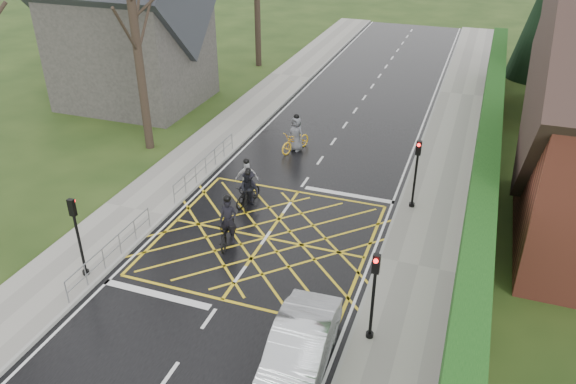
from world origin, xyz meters
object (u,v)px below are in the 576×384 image
Objects in this scene: cyclist_back at (248,193)px; car at (299,350)px; cyclist_front at (247,183)px; cyclist_rear at (228,227)px; cyclist_mid at (249,190)px; cyclist_lead at (296,138)px.

cyclist_back is 0.38× the size of car.
cyclist_back is 0.89× the size of cyclist_front.
cyclist_front reaches higher than cyclist_back.
cyclist_rear is 1.22× the size of cyclist_mid.
cyclist_mid is 9.84m from car.
cyclist_rear is at bearing 128.34° from car.
cyclist_lead reaches higher than cyclist_mid.
cyclist_front is at bearing -73.00° from cyclist_lead.
cyclist_front is at bearing 118.44° from car.
cyclist_front is 0.89× the size of cyclist_lead.
cyclist_back is 0.21m from cyclist_mid.
cyclist_rear is 3.61m from cyclist_front.
cyclist_mid is 5.90m from cyclist_lead.
cyclist_rear is 3.11m from cyclist_mid.
cyclist_front is 5.46m from cyclist_lead.
cyclist_front is 0.43× the size of car.
cyclist_back is at bearing 118.75° from car.
cyclist_back is at bearing 85.08° from cyclist_rear.
car is (5.44, -8.84, 0.05)m from cyclist_front.
cyclist_rear is 1.02× the size of cyclist_lead.
cyclist_rear reaches higher than cyclist_back.
cyclist_lead is at bearing 74.70° from cyclist_back.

